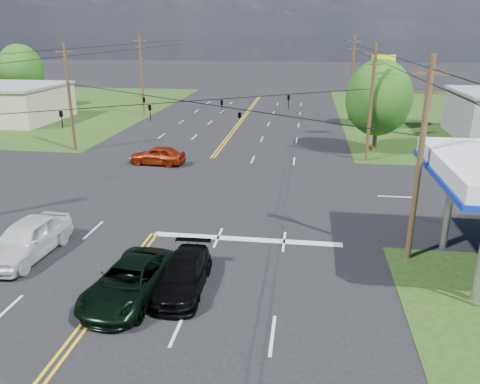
% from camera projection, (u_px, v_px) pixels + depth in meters
% --- Properties ---
extents(ground, '(280.00, 280.00, 0.00)m').
position_uv_depth(ground, '(190.00, 187.00, 32.78)').
color(ground, black).
rests_on(ground, ground).
extents(grass_nw, '(46.00, 48.00, 0.03)m').
position_uv_depth(grass_nw, '(7.00, 107.00, 67.37)').
color(grass_nw, '#1A3A12').
rests_on(grass_nw, ground).
extents(stop_bar, '(10.00, 0.50, 0.02)m').
position_uv_depth(stop_bar, '(246.00, 240.00, 24.63)').
color(stop_bar, silver).
rests_on(stop_bar, ground).
extents(pole_se, '(1.60, 0.28, 9.50)m').
position_uv_depth(pole_se, '(420.00, 160.00, 21.02)').
color(pole_se, '#3D291A').
rests_on(pole_se, ground).
extents(pole_nw, '(1.60, 0.28, 9.50)m').
position_uv_depth(pole_nw, '(69.00, 96.00, 41.32)').
color(pole_nw, '#3D291A').
rests_on(pole_nw, ground).
extents(pole_ne, '(1.60, 0.28, 9.50)m').
position_uv_depth(pole_ne, '(371.00, 102.00, 37.86)').
color(pole_ne, '#3D291A').
rests_on(pole_ne, ground).
extents(pole_left_far, '(1.60, 0.28, 10.00)m').
position_uv_depth(pole_left_far, '(142.00, 74.00, 59.01)').
color(pole_left_far, '#3D291A').
rests_on(pole_left_far, ground).
extents(pole_right_far, '(1.60, 0.28, 10.00)m').
position_uv_depth(pole_right_far, '(352.00, 77.00, 55.55)').
color(pole_right_far, '#3D291A').
rests_on(pole_right_far, ground).
extents(span_wire_signals, '(26.00, 18.00, 1.13)m').
position_uv_depth(span_wire_signals, '(187.00, 101.00, 30.82)').
color(span_wire_signals, black).
rests_on(span_wire_signals, ground).
extents(power_lines, '(26.04, 100.00, 0.64)m').
position_uv_depth(power_lines, '(177.00, 63.00, 28.09)').
color(power_lines, black).
rests_on(power_lines, ground).
extents(tree_right_a, '(5.70, 5.70, 8.18)m').
position_uv_depth(tree_right_a, '(379.00, 98.00, 40.55)').
color(tree_right_a, '#3D291A').
rests_on(tree_right_a, ground).
extents(tree_right_b, '(4.94, 4.94, 7.09)m').
position_uv_depth(tree_right_b, '(386.00, 90.00, 51.65)').
color(tree_right_b, '#3D291A').
rests_on(tree_right_b, ground).
extents(tree_far_l, '(6.08, 6.08, 8.72)m').
position_uv_depth(tree_far_l, '(21.00, 70.00, 65.27)').
color(tree_far_l, '#3D291A').
rests_on(tree_far_l, ground).
extents(pickup_dkgreen, '(3.10, 5.69, 1.51)m').
position_uv_depth(pickup_dkgreen, '(130.00, 281.00, 19.04)').
color(pickup_dkgreen, black).
rests_on(pickup_dkgreen, ground).
extents(suv_black, '(2.07, 4.82, 1.38)m').
position_uv_depth(suv_black, '(183.00, 275.00, 19.68)').
color(suv_black, black).
rests_on(suv_black, ground).
extents(pickup_white, '(2.49, 5.52, 1.84)m').
position_uv_depth(pickup_white, '(27.00, 239.00, 22.53)').
color(pickup_white, silver).
rests_on(pickup_white, ground).
extents(sedan_red, '(4.58, 2.06, 1.53)m').
position_uv_depth(sedan_red, '(158.00, 155.00, 38.22)').
color(sedan_red, maroon).
rests_on(sedan_red, ground).
extents(polesign_ne, '(2.25, 0.91, 8.30)m').
position_uv_depth(polesign_ne, '(382.00, 74.00, 44.17)').
color(polesign_ne, '#A5A5AA').
rests_on(polesign_ne, ground).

